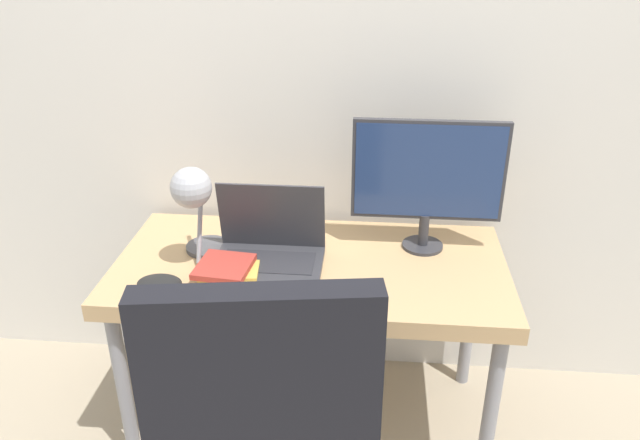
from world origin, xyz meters
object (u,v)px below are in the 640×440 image
object	(u,v)px
monitor	(428,176)
book_stack	(227,270)
desk_lamp	(194,197)
game_controller	(159,283)
laptop	(269,248)

from	to	relation	value
monitor	book_stack	xyz separation A→B (m)	(-0.66, -0.27, -0.25)
desk_lamp	monitor	bearing A→B (deg)	14.44
monitor	desk_lamp	xyz separation A→B (m)	(-0.77, -0.20, -0.02)
book_stack	game_controller	size ratio (longest dim) A/B	1.46
desk_lamp	laptop	bearing A→B (deg)	9.75
book_stack	game_controller	distance (m)	0.22
laptop	game_controller	bearing A→B (deg)	-147.40
monitor	desk_lamp	size ratio (longest dim) A/B	1.45
laptop	game_controller	distance (m)	0.39
laptop	monitor	size ratio (longest dim) A/B	0.71
laptop	monitor	distance (m)	0.60
desk_lamp	game_controller	size ratio (longest dim) A/B	2.49
monitor	game_controller	world-z (taller)	monitor
monitor	book_stack	bearing A→B (deg)	-157.68
book_stack	game_controller	xyz separation A→B (m)	(-0.20, -0.09, -0.01)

